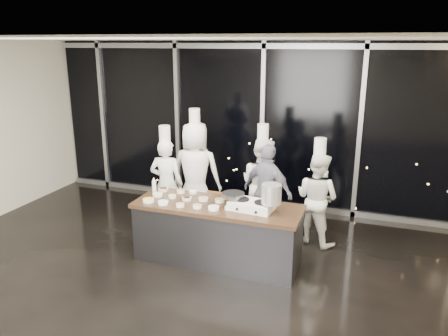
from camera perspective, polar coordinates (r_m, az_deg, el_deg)
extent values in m
plane|color=black|center=(6.01, -3.94, -15.75)|extent=(9.00, 9.00, 0.00)
cube|color=beige|center=(8.57, 5.22, 5.52)|extent=(9.00, 0.02, 3.20)
cube|color=beige|center=(5.10, -4.66, 16.38)|extent=(9.00, 7.00, 0.02)
cube|color=black|center=(8.51, 5.12, 5.45)|extent=(8.90, 0.04, 3.18)
cube|color=#94969C|center=(8.32, 5.30, 15.59)|extent=(8.90, 0.08, 0.10)
cube|color=#94969C|center=(8.89, 4.79, -4.47)|extent=(8.90, 0.08, 0.10)
cube|color=#94969C|center=(9.98, -15.52, 6.51)|extent=(0.08, 0.08, 3.20)
cube|color=#94969C|center=(9.08, -6.08, 6.09)|extent=(0.08, 0.08, 3.20)
cube|color=#94969C|center=(8.46, 5.03, 5.39)|extent=(0.08, 0.08, 3.20)
cube|color=#94969C|center=(8.21, 17.31, 4.38)|extent=(0.08, 0.08, 3.20)
cube|color=#37373C|center=(6.55, -0.85, -8.72)|extent=(2.40, 0.80, 0.84)
cube|color=#3C2519|center=(6.37, -0.86, -5.05)|extent=(2.46, 0.86, 0.06)
cube|color=white|center=(6.17, 3.63, -4.90)|extent=(0.64, 0.43, 0.12)
cylinder|color=black|center=(6.20, 2.36, -4.09)|extent=(0.22, 0.22, 0.02)
cylinder|color=black|center=(6.10, 4.94, -4.49)|extent=(0.22, 0.22, 0.02)
cylinder|color=black|center=(6.06, 1.70, -5.39)|extent=(0.04, 0.02, 0.04)
cylinder|color=black|center=(5.96, 4.17, -5.81)|extent=(0.04, 0.02, 0.04)
cylinder|color=slate|center=(6.26, 1.20, -3.53)|extent=(0.36, 0.36, 0.05)
cube|color=#4C2B14|center=(6.37, -1.13, -3.12)|extent=(0.24, 0.05, 0.02)
cylinder|color=silver|center=(6.00, 6.21, -3.39)|extent=(0.30, 0.30, 0.27)
cylinder|color=white|center=(6.56, -9.84, -4.18)|extent=(0.17, 0.17, 0.04)
cylinder|color=gold|center=(6.55, -9.85, -4.04)|extent=(0.14, 0.14, 0.01)
cylinder|color=white|center=(6.77, -8.67, -3.47)|extent=(0.16, 0.16, 0.04)
cylinder|color=beige|center=(6.76, -8.67, -3.34)|extent=(0.13, 0.13, 0.01)
cylinder|color=white|center=(6.99, -7.96, -2.80)|extent=(0.15, 0.15, 0.04)
cylinder|color=#372710|center=(6.98, -7.97, -2.67)|extent=(0.13, 0.13, 0.01)
cylinder|color=white|center=(6.43, -7.95, -4.51)|extent=(0.15, 0.15, 0.04)
cylinder|color=beige|center=(6.42, -7.96, -4.38)|extent=(0.13, 0.13, 0.01)
cylinder|color=white|center=(6.66, -6.77, -3.71)|extent=(0.11, 0.11, 0.04)
cylinder|color=tan|center=(6.66, -6.78, -3.57)|extent=(0.09, 0.09, 0.01)
cylinder|color=white|center=(6.87, -5.68, -3.07)|extent=(0.12, 0.12, 0.04)
cylinder|color=#9E854F|center=(6.86, -5.68, -2.94)|extent=(0.10, 0.10, 0.01)
cylinder|color=white|center=(6.31, -5.74, -4.85)|extent=(0.12, 0.12, 0.04)
cylinder|color=tan|center=(6.30, -5.74, -4.71)|extent=(0.10, 0.10, 0.01)
cylinder|color=white|center=(6.55, -4.89, -4.00)|extent=(0.14, 0.14, 0.04)
cylinder|color=black|center=(6.55, -4.89, -3.87)|extent=(0.12, 0.12, 0.01)
cylinder|color=white|center=(6.82, -4.06, -3.17)|extent=(0.12, 0.12, 0.04)
cylinder|color=white|center=(6.81, -4.07, -3.04)|extent=(0.10, 0.10, 0.01)
cylinder|color=white|center=(6.24, -3.52, -5.02)|extent=(0.12, 0.12, 0.04)
cylinder|color=#A67842|center=(6.24, -3.52, -4.88)|extent=(0.10, 0.10, 0.01)
cylinder|color=white|center=(6.52, -2.71, -4.07)|extent=(0.14, 0.14, 0.04)
cylinder|color=tan|center=(6.51, -2.71, -3.94)|extent=(0.12, 0.12, 0.01)
cylinder|color=white|center=(6.17, -1.37, -5.24)|extent=(0.16, 0.16, 0.04)
cylinder|color=#C0AF99|center=(6.17, -1.37, -5.10)|extent=(0.13, 0.13, 0.01)
cylinder|color=white|center=(6.45, -0.55, -4.27)|extent=(0.14, 0.14, 0.04)
cylinder|color=olive|center=(6.45, -0.55, -4.13)|extent=(0.12, 0.12, 0.01)
cylinder|color=white|center=(6.18, 0.62, -5.23)|extent=(0.12, 0.12, 0.04)
cylinder|color=gold|center=(6.17, 0.63, -5.09)|extent=(0.10, 0.10, 0.01)
cylinder|color=white|center=(6.96, -9.11, -2.37)|extent=(0.06, 0.06, 0.17)
cone|color=white|center=(6.92, -9.15, -1.45)|extent=(0.05, 0.05, 0.06)
imported|color=white|center=(7.64, -7.51, -2.09)|extent=(0.63, 0.45, 1.60)
cylinder|color=white|center=(7.41, -7.76, 4.52)|extent=(0.21, 0.21, 0.26)
imported|color=white|center=(7.79, -3.73, -0.66)|extent=(0.96, 0.69, 1.85)
cylinder|color=white|center=(7.56, -3.87, 6.80)|extent=(0.21, 0.21, 0.26)
imported|color=white|center=(7.56, 4.95, -2.07)|extent=(0.96, 0.86, 1.63)
cylinder|color=white|center=(7.33, 5.12, 4.76)|extent=(0.24, 0.24, 0.26)
imported|color=black|center=(7.24, 5.72, -3.09)|extent=(1.01, 0.71, 1.59)
imported|color=white|center=(7.17, 12.04, -3.90)|extent=(0.91, 0.83, 1.52)
cylinder|color=white|center=(6.93, 12.45, 2.78)|extent=(0.25, 0.25, 0.26)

